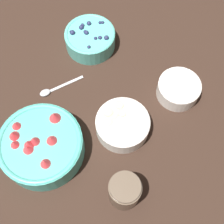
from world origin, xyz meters
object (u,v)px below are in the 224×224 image
object	(u,v)px
bowl_cream	(179,88)
jar_chocolate	(125,191)
bowl_strawberries	(41,145)
bowl_blueberries	(90,38)
bowl_bananas	(122,124)

from	to	relation	value
bowl_cream	jar_chocolate	size ratio (longest dim) A/B	1.24
bowl_strawberries	bowl_cream	world-z (taller)	bowl_strawberries
bowl_strawberries	jar_chocolate	distance (m)	0.24
bowl_strawberries	bowl_cream	xyz separation A→B (m)	(-0.35, 0.22, -0.01)
bowl_blueberries	bowl_strawberries	bearing A→B (deg)	14.23
bowl_strawberries	bowl_cream	bearing A→B (deg)	147.59
bowl_strawberries	bowl_bananas	bearing A→B (deg)	139.37
bowl_strawberries	bowl_blueberries	size ratio (longest dim) A/B	1.41
bowl_strawberries	bowl_blueberries	world-z (taller)	bowl_strawberries
bowl_cream	jar_chocolate	distance (m)	0.33
bowl_strawberries	jar_chocolate	size ratio (longest dim) A/B	2.21
bowl_bananas	bowl_cream	size ratio (longest dim) A/B	1.20
bowl_strawberries	bowl_bananas	xyz separation A→B (m)	(-0.17, 0.14, -0.01)
bowl_blueberries	jar_chocolate	xyz separation A→B (m)	(0.34, 0.33, 0.01)
bowl_bananas	bowl_cream	distance (m)	0.20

